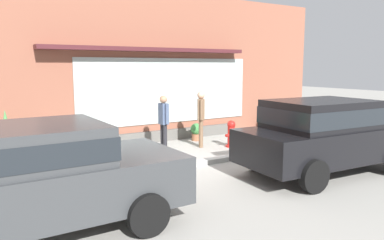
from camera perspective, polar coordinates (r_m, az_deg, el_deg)
name	(u,v)px	position (r m, az deg, el deg)	size (l,w,h in m)	color
ground_plane	(202,162)	(9.68, 1.54, -6.39)	(60.00, 60.00, 0.00)	#9E9B93
curb_strip	(207,162)	(9.50, 2.22, -6.29)	(14.00, 0.24, 0.12)	#B2B2AD
storefront	(147,69)	(12.15, -6.82, 7.66)	(14.00, 0.81, 4.75)	#935642
fire_hydrant	(231,134)	(11.44, 5.95, -2.06)	(0.40, 0.36, 0.81)	red
pedestrian_with_handbag	(201,115)	(11.31, 1.36, 0.84)	(0.44, 0.61, 1.68)	brown
pedestrian_passerby	(164,120)	(10.71, -4.32, 0.07)	(0.21, 0.45, 1.61)	#232328
parked_car_black	(324,132)	(9.01, 19.31, -1.77)	(4.22, 2.17, 1.69)	black
parked_car_dark_gray	(27,174)	(5.90, -23.72, -7.49)	(4.39, 2.08, 1.61)	#383A3D
potted_plant_window_right	(80,142)	(11.25, -16.55, -3.14)	(0.48, 0.48, 0.61)	#33473D
potted_plant_window_center	(7,138)	(10.51, -26.22, -2.43)	(0.49, 0.49, 1.36)	#9E6042
potted_plant_near_hydrant	(196,131)	(12.37, 0.65, -1.70)	(0.38, 0.38, 0.57)	#9E6042
potted_plant_trailing_edge	(270,121)	(14.42, 11.66, -0.12)	(0.49, 0.49, 0.78)	#4C4C51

